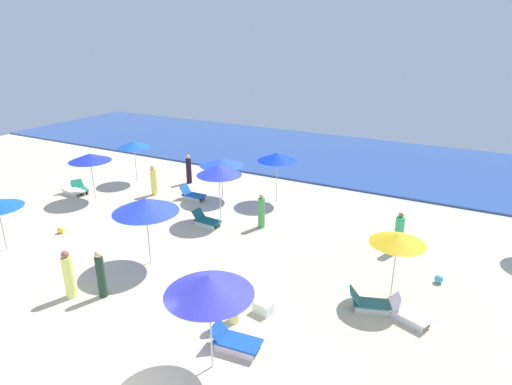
{
  "coord_description": "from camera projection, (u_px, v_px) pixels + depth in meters",
  "views": [
    {
      "loc": [
        6.93,
        -5.42,
        8.33
      ],
      "look_at": [
        -1.93,
        11.09,
        1.39
      ],
      "focal_mm": 30.06,
      "sensor_mm": 36.0,
      "label": 1
    }
  ],
  "objects": [
    {
      "name": "ocean",
      "position": [
        365.0,
        160.0,
        29.94
      ],
      "size": [
        60.0,
        12.77,
        0.12
      ],
      "primitive_type": "cube",
      "color": "#284892",
      "rests_on": "ground_plane"
    },
    {
      "name": "umbrella_0",
      "position": [
        145.0,
        205.0,
        15.78
      ],
      "size": [
        2.46,
        2.46,
        2.68
      ],
      "color": "silver",
      "rests_on": "ground_plane"
    },
    {
      "name": "umbrella_1",
      "position": [
        219.0,
        170.0,
        19.68
      ],
      "size": [
        2.11,
        2.11,
        2.73
      ],
      "color": "silver",
      "rests_on": "ground_plane"
    },
    {
      "name": "lounge_chair_1_0",
      "position": [
        206.0,
        220.0,
        19.77
      ],
      "size": [
        1.38,
        0.71,
        0.69
      ],
      "rotation": [
        0.0,
        0.0,
        1.49
      ],
      "color": "silver",
      "rests_on": "ground_plane"
    },
    {
      "name": "umbrella_2",
      "position": [
        134.0,
        144.0,
        25.01
      ],
      "size": [
        1.96,
        1.96,
        2.48
      ],
      "color": "silver",
      "rests_on": "ground_plane"
    },
    {
      "name": "umbrella_3",
      "position": [
        90.0,
        157.0,
        22.28
      ],
      "size": [
        2.18,
        2.18,
        2.51
      ],
      "color": "silver",
      "rests_on": "ground_plane"
    },
    {
      "name": "lounge_chair_3_0",
      "position": [
        73.0,
        190.0,
        23.59
      ],
      "size": [
        1.54,
        0.78,
        0.68
      ],
      "rotation": [
        0.0,
        0.0,
        1.47
      ],
      "color": "silver",
      "rests_on": "ground_plane"
    },
    {
      "name": "lounge_chair_3_1",
      "position": [
        80.0,
        188.0,
        23.87
      ],
      "size": [
        1.36,
        1.04,
        0.64
      ],
      "rotation": [
        0.0,
        0.0,
        1.15
      ],
      "color": "silver",
      "rests_on": "ground_plane"
    },
    {
      "name": "umbrella_4",
      "position": [
        277.0,
        157.0,
        22.0
      ],
      "size": [
        2.08,
        2.08,
        2.62
      ],
      "color": "silver",
      "rests_on": "ground_plane"
    },
    {
      "name": "umbrella_6",
      "position": [
        398.0,
        239.0,
        13.73
      ],
      "size": [
        1.81,
        1.81,
        2.36
      ],
      "color": "silver",
      "rests_on": "ground_plane"
    },
    {
      "name": "lounge_chair_6_0",
      "position": [
        408.0,
        314.0,
        13.16
      ],
      "size": [
        1.37,
        0.95,
        0.68
      ],
      "rotation": [
        0.0,
        0.0,
        1.22
      ],
      "color": "silver",
      "rests_on": "ground_plane"
    },
    {
      "name": "lounge_chair_6_1",
      "position": [
        369.0,
        303.0,
        13.69
      ],
      "size": [
        1.47,
        0.97,
        0.71
      ],
      "rotation": [
        0.0,
        0.0,
        1.89
      ],
      "color": "silver",
      "rests_on": "ground_plane"
    },
    {
      "name": "umbrella_8",
      "position": [
        209.0,
        285.0,
        10.54
      ],
      "size": [
        2.27,
        2.27,
        2.81
      ],
      "color": "silver",
      "rests_on": "ground_plane"
    },
    {
      "name": "lounge_chair_8_0",
      "position": [
        235.0,
        341.0,
        11.99
      ],
      "size": [
        1.47,
        0.81,
        0.66
      ],
      "rotation": [
        0.0,
        0.0,
        1.68
      ],
      "color": "silver",
      "rests_on": "ground_plane"
    },
    {
      "name": "umbrella_9",
      "position": [
        222.0,
        162.0,
        22.52
      ],
      "size": [
        2.34,
        2.34,
        2.18
      ],
      "color": "silver",
      "rests_on": "ground_plane"
    },
    {
      "name": "lounge_chair_9_0",
      "position": [
        192.0,
        195.0,
        22.87
      ],
      "size": [
        1.33,
        0.66,
        0.74
      ],
      "rotation": [
        0.0,
        0.0,
        1.58
      ],
      "color": "silver",
      "rests_on": "ground_plane"
    },
    {
      "name": "beachgoer_1",
      "position": [
        261.0,
        212.0,
        19.43
      ],
      "size": [
        0.33,
        0.33,
        1.61
      ],
      "rotation": [
        0.0,
        0.0,
        4.65
      ],
      "color": "#4AA053",
      "rests_on": "ground_plane"
    },
    {
      "name": "beachgoer_2",
      "position": [
        101.0,
        274.0,
        14.21
      ],
      "size": [
        0.4,
        0.4,
        1.72
      ],
      "rotation": [
        0.0,
        0.0,
        3.9
      ],
      "color": "#1F392B",
      "rests_on": "ground_plane"
    },
    {
      "name": "beachgoer_3",
      "position": [
        233.0,
        300.0,
        12.97
      ],
      "size": [
        0.48,
        0.48,
        1.66
      ],
      "rotation": [
        0.0,
        0.0,
        3.71
      ],
      "color": "#EAE479",
      "rests_on": "ground_plane"
    },
    {
      "name": "beachgoer_4",
      "position": [
        189.0,
        170.0,
        25.24
      ],
      "size": [
        0.44,
        0.44,
        1.73
      ],
      "rotation": [
        0.0,
        0.0,
        3.72
      ],
      "color": "black",
      "rests_on": "ground_plane"
    },
    {
      "name": "beachgoer_5",
      "position": [
        69.0,
        275.0,
        14.21
      ],
      "size": [
        0.42,
        0.42,
        1.73
      ],
      "rotation": [
        0.0,
        0.0,
        3.4
      ],
      "color": "#EDF979",
      "rests_on": "ground_plane"
    },
    {
      "name": "beachgoer_6",
      "position": [
        154.0,
        181.0,
        23.4
      ],
      "size": [
        0.47,
        0.47,
        1.69
      ],
      "rotation": [
        0.0,
        0.0,
        5.28
      ],
      "color": "#F9EF63",
      "rests_on": "ground_plane"
    },
    {
      "name": "beachgoer_7",
      "position": [
        399.0,
        233.0,
        17.26
      ],
      "size": [
        0.39,
        0.39,
        1.7
      ],
      "rotation": [
        0.0,
        0.0,
        1.46
      ],
      "color": "#31B169",
      "rests_on": "ground_plane"
    },
    {
      "name": "cooler_box_0",
      "position": [
        263.0,
        307.0,
        13.58
      ],
      "size": [
        0.64,
        0.5,
        0.38
      ],
      "primitive_type": "cube",
      "rotation": [
        0.0,
        0.0,
        2.95
      ],
      "color": "silver",
      "rests_on": "ground_plane"
    },
    {
      "name": "beach_ball_1",
      "position": [
        61.0,
        230.0,
        19.05
      ],
      "size": [
        0.3,
        0.3,
        0.3
      ],
      "primitive_type": "sphere",
      "color": "yellow",
      "rests_on": "ground_plane"
    },
    {
      "name": "beach_ball_2",
      "position": [
        439.0,
        279.0,
        15.22
      ],
      "size": [
        0.3,
        0.3,
        0.3
      ],
      "primitive_type": "sphere",
      "color": "#3B96CF",
      "rests_on": "ground_plane"
    }
  ]
}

